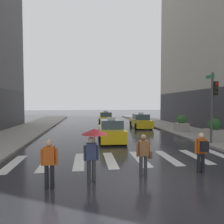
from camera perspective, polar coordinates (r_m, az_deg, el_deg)
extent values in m
plane|color=#26262B|center=(7.15, 9.34, -20.89)|extent=(160.00, 160.00, 0.00)
cube|color=silver|center=(10.28, -27.93, -13.77)|extent=(0.50, 2.80, 0.01)
cube|color=silver|center=(9.87, -19.21, -14.30)|extent=(0.50, 2.80, 0.01)
cube|color=silver|center=(9.69, -9.93, -14.51)|extent=(0.50, 2.80, 0.01)
cube|color=silver|center=(9.76, -0.55, -14.35)|extent=(0.50, 2.80, 0.01)
cube|color=silver|center=(10.06, 8.47, -13.85)|extent=(0.50, 2.80, 0.01)
cube|color=silver|center=(10.59, 16.72, -13.11)|extent=(0.50, 2.80, 0.01)
cube|color=silver|center=(11.30, 24.02, -12.22)|extent=(0.50, 2.80, 0.01)
cube|color=silver|center=(12.16, 30.33, -11.29)|extent=(0.50, 2.80, 0.01)
cylinder|color=#47474C|center=(14.46, 28.09, 1.09)|extent=(0.14, 0.14, 4.80)
cube|color=black|center=(14.62, 28.90, 6.28)|extent=(0.30, 0.26, 0.95)
sphere|color=red|center=(14.53, 29.26, 7.48)|extent=(0.17, 0.17, 0.17)
sphere|color=#28231E|center=(14.51, 29.23, 6.30)|extent=(0.17, 0.17, 0.17)
sphere|color=#28231E|center=(14.49, 29.21, 5.12)|extent=(0.17, 0.17, 0.17)
cube|color=#196638|center=(14.69, 27.69, 9.52)|extent=(0.04, 0.84, 0.24)
cube|color=yellow|center=(14.60, -0.23, -6.45)|extent=(1.97, 4.56, 0.84)
cube|color=#384C5B|center=(14.41, -0.20, -3.60)|extent=(1.68, 2.16, 0.64)
cube|color=silver|center=(14.37, -0.20, -1.97)|extent=(0.61, 0.26, 0.18)
cylinder|color=black|center=(15.92, -3.79, -6.55)|extent=(0.24, 0.67, 0.66)
cylinder|color=black|center=(16.06, 2.36, -6.46)|extent=(0.24, 0.67, 0.66)
cylinder|color=black|center=(13.26, -3.39, -8.38)|extent=(0.24, 0.67, 0.66)
cylinder|color=black|center=(13.44, 3.99, -8.24)|extent=(0.24, 0.67, 0.66)
cube|color=#F2EAB2|center=(16.80, -3.13, -5.13)|extent=(0.20, 0.05, 0.14)
cube|color=#F2EAB2|center=(16.90, 1.16, -5.08)|extent=(0.20, 0.05, 0.14)
cube|color=yellow|center=(22.64, 8.67, -3.28)|extent=(1.94, 4.55, 0.84)
cube|color=#384C5B|center=(22.48, 8.75, -1.43)|extent=(1.67, 2.15, 0.64)
cube|color=silver|center=(22.46, 8.76, -0.39)|extent=(0.61, 0.26, 0.18)
cylinder|color=black|center=(23.77, 5.84, -3.55)|extent=(0.24, 0.67, 0.66)
cylinder|color=black|center=(24.18, 9.82, -3.47)|extent=(0.24, 0.67, 0.66)
cylinder|color=black|center=(21.16, 7.35, -4.31)|extent=(0.24, 0.67, 0.66)
cylinder|color=black|center=(21.61, 11.78, -4.20)|extent=(0.24, 0.67, 0.66)
cube|color=#F2EAB2|center=(24.69, 5.92, -2.69)|extent=(0.20, 0.05, 0.14)
cube|color=#F2EAB2|center=(24.98, 8.75, -2.64)|extent=(0.20, 0.05, 0.14)
cube|color=yellow|center=(27.54, -1.98, -2.22)|extent=(1.95, 4.56, 0.84)
cube|color=#384C5B|center=(27.39, -1.96, -0.70)|extent=(1.67, 2.15, 0.64)
cube|color=silver|center=(27.37, -1.97, 0.16)|extent=(0.61, 0.26, 0.18)
cylinder|color=black|center=(28.86, -3.86, -2.47)|extent=(0.24, 0.67, 0.66)
cylinder|color=black|center=(28.97, -0.47, -2.45)|extent=(0.24, 0.67, 0.66)
cylinder|color=black|center=(26.18, -3.64, -2.98)|extent=(0.24, 0.67, 0.66)
cylinder|color=black|center=(26.30, 0.09, -2.95)|extent=(0.24, 0.67, 0.66)
cube|color=#F2EAB2|center=(29.77, -3.49, -1.79)|extent=(0.20, 0.05, 0.14)
cube|color=#F2EAB2|center=(29.85, -1.07, -1.78)|extent=(0.20, 0.05, 0.14)
cylinder|color=#333338|center=(7.14, -7.05, -17.37)|extent=(0.14, 0.14, 0.82)
cylinder|color=#333338|center=(7.14, -5.54, -17.35)|extent=(0.14, 0.14, 0.82)
cube|color=#2D3856|center=(6.93, -6.33, -11.83)|extent=(0.36, 0.24, 0.60)
sphere|color=beige|center=(6.84, -6.34, -8.42)|extent=(0.22, 0.22, 0.22)
cylinder|color=#2D3856|center=(6.94, -8.27, -12.24)|extent=(0.09, 0.09, 0.55)
cylinder|color=#2D3856|center=(6.95, -4.39, -12.20)|extent=(0.09, 0.09, 0.55)
cylinder|color=#4C4C4C|center=(6.87, -5.32, -9.39)|extent=(0.02, 0.02, 1.00)
cone|color=maroon|center=(6.79, -5.34, -5.92)|extent=(0.96, 0.96, 0.20)
cylinder|color=black|center=(8.71, 24.90, -13.89)|extent=(0.14, 0.14, 0.82)
cylinder|color=black|center=(8.81, 25.92, -13.73)|extent=(0.14, 0.14, 0.82)
cube|color=#BF5119|center=(8.59, 25.50, -9.25)|extent=(0.36, 0.24, 0.60)
sphere|color=beige|center=(8.51, 25.56, -6.48)|extent=(0.22, 0.22, 0.22)
cylinder|color=#BF5119|center=(8.48, 24.18, -9.73)|extent=(0.09, 0.09, 0.55)
cylinder|color=#BF5119|center=(8.72, 26.78, -9.43)|extent=(0.09, 0.09, 0.55)
cube|color=black|center=(8.41, 26.34, -9.38)|extent=(0.28, 0.18, 0.40)
cylinder|color=#333338|center=(7.66, 8.83, -15.97)|extent=(0.14, 0.14, 0.82)
cylinder|color=#333338|center=(7.71, 10.16, -15.86)|extent=(0.14, 0.14, 0.82)
cube|color=brown|center=(7.49, 9.54, -10.76)|extent=(0.36, 0.24, 0.60)
sphere|color=brown|center=(7.41, 9.56, -7.59)|extent=(0.22, 0.22, 0.22)
cylinder|color=brown|center=(7.44, 7.81, -11.24)|extent=(0.09, 0.09, 0.55)
cylinder|color=brown|center=(7.57, 11.22, -11.01)|extent=(0.09, 0.09, 0.55)
cube|color=brown|center=(7.65, 11.57, -12.66)|extent=(0.10, 0.20, 0.28)
cylinder|color=black|center=(6.94, -19.29, -18.07)|extent=(0.14, 0.14, 0.82)
cylinder|color=black|center=(6.91, -17.75, -18.15)|extent=(0.14, 0.14, 0.82)
cube|color=#BF5119|center=(6.71, -18.61, -12.43)|extent=(0.36, 0.24, 0.60)
sphere|color=tan|center=(6.62, -18.66, -8.91)|extent=(0.22, 0.22, 0.22)
cylinder|color=#BF5119|center=(6.77, -20.56, -12.76)|extent=(0.09, 0.09, 0.55)
cylinder|color=#BF5119|center=(6.69, -16.61, -12.90)|extent=(0.09, 0.09, 0.55)
cube|color=#A8A399|center=(15.85, 28.64, -6.08)|extent=(1.10, 1.10, 0.80)
sphere|color=#285628|center=(15.76, 28.70, -3.39)|extent=(0.90, 0.90, 0.90)
cube|color=#A8A399|center=(19.75, 20.38, -4.29)|extent=(1.10, 1.10, 0.80)
sphere|color=#33662D|center=(19.68, 20.42, -2.12)|extent=(0.90, 0.90, 0.90)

